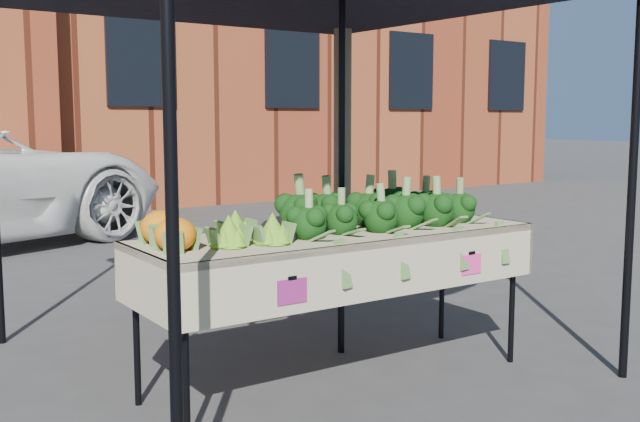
% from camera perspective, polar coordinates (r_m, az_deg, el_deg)
% --- Properties ---
extents(ground, '(90.00, 90.00, 0.00)m').
position_cam_1_polar(ground, '(4.54, -1.42, -12.91)').
color(ground, '#343436').
extents(table, '(2.42, 0.85, 0.90)m').
position_cam_1_polar(table, '(4.44, 1.51, -7.33)').
color(table, '#BFAF8F').
rests_on(table, ground).
extents(canopy, '(3.16, 3.16, 2.74)m').
position_cam_1_polar(canopy, '(4.73, -2.33, 4.84)').
color(canopy, black).
rests_on(canopy, ground).
extents(broccoli_heap, '(1.39, 0.59, 0.28)m').
position_cam_1_polar(broccoli_heap, '(4.52, 4.13, 0.54)').
color(broccoli_heap, black).
rests_on(broccoli_heap, table).
extents(romanesco_cluster, '(0.45, 0.49, 0.22)m').
position_cam_1_polar(romanesco_cluster, '(3.96, -6.07, -0.87)').
color(romanesco_cluster, '#7FBB2C').
rests_on(romanesco_cluster, table).
extents(cauliflower_pair, '(0.25, 0.45, 0.20)m').
position_cam_1_polar(cauliflower_pair, '(3.87, -11.44, -1.32)').
color(cauliflower_pair, orange).
rests_on(cauliflower_pair, table).
extents(street_tree, '(2.21, 2.21, 4.36)m').
position_cam_1_polar(street_tree, '(6.48, 1.74, 12.60)').
color(street_tree, '#1E4C14').
rests_on(street_tree, ground).
extents(building_right, '(12.00, 8.00, 8.50)m').
position_cam_1_polar(building_right, '(18.78, -5.12, 15.25)').
color(building_right, maroon).
rests_on(building_right, ground).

